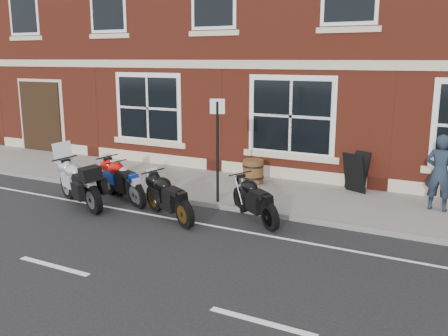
{
  "coord_description": "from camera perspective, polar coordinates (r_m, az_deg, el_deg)",
  "views": [
    {
      "loc": [
        6.53,
        -8.78,
        3.58
      ],
      "look_at": [
        0.92,
        1.6,
        0.97
      ],
      "focal_mm": 40.0,
      "sensor_mm": 36.0,
      "label": 1
    }
  ],
  "objects": [
    {
      "name": "sidewalk",
      "position": [
        13.92,
        -0.58,
        -2.2
      ],
      "size": [
        30.0,
        3.0,
        0.12
      ],
      "primitive_type": "cube",
      "color": "slate",
      "rests_on": "ground"
    },
    {
      "name": "pedestrian_left",
      "position": [
        12.45,
        23.45,
        -0.49
      ],
      "size": [
        0.68,
        0.48,
        1.78
      ],
      "primitive_type": "imported",
      "rotation": [
        0.0,
        0.0,
        3.06
      ],
      "color": "#1C2634",
      "rests_on": "sidewalk"
    },
    {
      "name": "a_board_sign",
      "position": [
        13.62,
        14.83,
        -0.4
      ],
      "size": [
        0.75,
        0.64,
        1.06
      ],
      "primitive_type": null,
      "rotation": [
        0.0,
        0.0,
        -0.42
      ],
      "color": "black",
      "rests_on": "sidewalk"
    },
    {
      "name": "moto_sport_red",
      "position": [
        13.05,
        -11.56,
        -1.17
      ],
      "size": [
        2.05,
        1.01,
        0.98
      ],
      "rotation": [
        0.0,
        0.0,
        1.15
      ],
      "color": "black",
      "rests_on": "ground"
    },
    {
      "name": "parking_sign",
      "position": [
        12.0,
        -0.75,
        2.84
      ],
      "size": [
        0.34,
        0.14,
        2.52
      ],
      "rotation": [
        0.0,
        0.0,
        0.35
      ],
      "color": "black",
      "rests_on": "sidewalk"
    },
    {
      "name": "kerb",
      "position": [
        12.61,
        -4.07,
        -3.79
      ],
      "size": [
        30.0,
        0.16,
        0.12
      ],
      "primitive_type": "cube",
      "color": "slate",
      "rests_on": "ground"
    },
    {
      "name": "ground",
      "position": [
        11.51,
        -7.87,
        -5.79
      ],
      "size": [
        80.0,
        80.0,
        0.0
      ],
      "primitive_type": "plane",
      "color": "black",
      "rests_on": "ground"
    },
    {
      "name": "barrel_planter",
      "position": [
        14.08,
        3.34,
        -0.38
      ],
      "size": [
        0.61,
        0.61,
        0.68
      ],
      "color": "#513315",
      "rests_on": "sidewalk"
    },
    {
      "name": "moto_sport_black",
      "position": [
        11.36,
        -6.29,
        -3.14
      ],
      "size": [
        1.91,
        1.1,
        0.94
      ],
      "rotation": [
        0.0,
        0.0,
        1.08
      ],
      "color": "black",
      "rests_on": "ground"
    },
    {
      "name": "moto_sport_silver",
      "position": [
        12.9,
        -10.87,
        -1.56
      ],
      "size": [
        1.78,
        1.06,
        0.88
      ],
      "rotation": [
        0.0,
        0.0,
        1.07
      ],
      "color": "black",
      "rests_on": "ground"
    },
    {
      "name": "moto_touring_silver",
      "position": [
        12.78,
        -16.14,
        -1.44
      ],
      "size": [
        2.17,
        1.07,
        1.52
      ],
      "rotation": [
        0.0,
        0.0,
        1.15
      ],
      "color": "black",
      "rests_on": "ground"
    },
    {
      "name": "moto_naked_black",
      "position": [
        11.19,
        3.59,
        -3.43
      ],
      "size": [
        1.67,
        1.35,
        0.91
      ],
      "rotation": [
        0.0,
        0.0,
        0.91
      ],
      "color": "black",
      "rests_on": "ground"
    }
  ]
}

